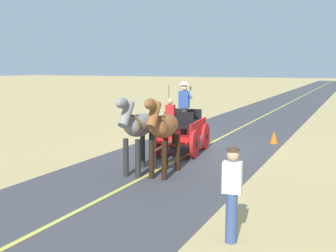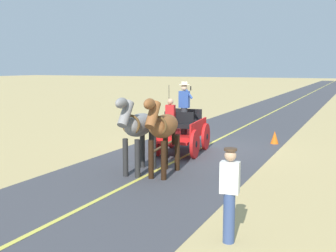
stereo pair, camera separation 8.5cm
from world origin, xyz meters
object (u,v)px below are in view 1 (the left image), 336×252
Objects in this scene: horse_drawn_carriage at (182,130)px; traffic_cone at (274,137)px; horse_off_side at (138,127)px; pedestrian_walking at (232,192)px; horse_near_side at (164,128)px.

horse_drawn_carriage reaches higher than traffic_cone.
horse_off_side reaches higher than pedestrian_walking.
pedestrian_walking is at bearing 119.41° from horse_drawn_carriage.
horse_drawn_carriage is 3.09m from horse_off_side.
pedestrian_walking is 9.72m from traffic_cone.
horse_near_side is 1.34× the size of pedestrian_walking.
horse_near_side is 1.00× the size of horse_off_side.
horse_near_side is (-0.71, 2.97, 0.51)m from horse_drawn_carriage.
horse_drawn_carriage is at bearing 50.63° from traffic_cone.
pedestrian_walking is (-3.66, 6.49, 0.07)m from horse_drawn_carriage.
horse_drawn_carriage reaches higher than horse_off_side.
horse_off_side is at bearing 67.12° from traffic_cone.
traffic_cone is (-2.62, -6.21, -1.07)m from horse_off_side.
horse_off_side is (0.74, 0.09, 0.00)m from horse_near_side.
traffic_cone is (1.07, -9.64, -0.64)m from pedestrian_walking.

